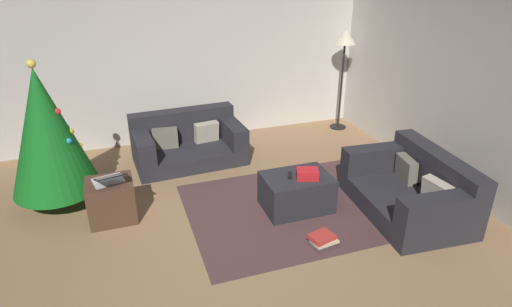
% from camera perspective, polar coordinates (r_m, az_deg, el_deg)
% --- Properties ---
extents(ground_plane, '(6.40, 6.40, 0.00)m').
position_cam_1_polar(ground_plane, '(4.71, -3.28, -11.93)').
color(ground_plane, '#93704C').
extents(rear_partition, '(6.40, 0.12, 2.60)m').
position_cam_1_polar(rear_partition, '(7.02, -10.78, 11.98)').
color(rear_partition, beige).
rests_on(rear_partition, ground_plane).
extents(corner_partition, '(0.12, 6.40, 2.60)m').
position_cam_1_polar(corner_partition, '(5.70, 28.52, 6.40)').
color(corner_partition, beige).
rests_on(corner_partition, ground_plane).
extents(couch_left, '(1.62, 1.00, 0.71)m').
position_cam_1_polar(couch_left, '(6.48, -9.09, 1.49)').
color(couch_left, '#26262B').
rests_on(couch_left, ground_plane).
extents(couch_right, '(1.11, 1.61, 0.72)m').
position_cam_1_polar(couch_right, '(5.47, 20.13, -4.50)').
color(couch_right, '#26262B').
rests_on(couch_right, ground_plane).
extents(ottoman, '(0.80, 0.58, 0.43)m').
position_cam_1_polar(ottoman, '(5.23, 5.38, -5.12)').
color(ottoman, '#26262B').
rests_on(ottoman, ground_plane).
extents(gift_box, '(0.30, 0.26, 0.11)m').
position_cam_1_polar(gift_box, '(5.07, 6.82, -2.70)').
color(gift_box, red).
rests_on(gift_box, ottoman).
extents(tv_remote, '(0.11, 0.17, 0.02)m').
position_cam_1_polar(tv_remote, '(5.12, 4.51, -2.87)').
color(tv_remote, black).
rests_on(tv_remote, ottoman).
extents(christmas_tree, '(1.01, 1.01, 1.79)m').
position_cam_1_polar(christmas_tree, '(5.55, -26.03, 2.63)').
color(christmas_tree, brown).
rests_on(christmas_tree, ground_plane).
extents(side_table, '(0.52, 0.44, 0.50)m').
position_cam_1_polar(side_table, '(5.25, -18.61, -5.91)').
color(side_table, '#4C3323').
rests_on(side_table, ground_plane).
extents(laptop, '(0.40, 0.47, 0.19)m').
position_cam_1_polar(laptop, '(5.05, -18.90, -3.24)').
color(laptop, silver).
rests_on(laptop, side_table).
extents(book_stack, '(0.31, 0.26, 0.13)m').
position_cam_1_polar(book_stack, '(4.70, 8.75, -11.30)').
color(book_stack, '#4C423D').
rests_on(book_stack, ground_plane).
extents(corner_lamp, '(0.36, 0.36, 1.72)m').
position_cam_1_polar(corner_lamp, '(7.45, 11.69, 13.95)').
color(corner_lamp, black).
rests_on(corner_lamp, ground_plane).
extents(area_rug, '(2.60, 2.00, 0.01)m').
position_cam_1_polar(area_rug, '(5.34, 5.29, -7.09)').
color(area_rug, '#4D3233').
rests_on(area_rug, ground_plane).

